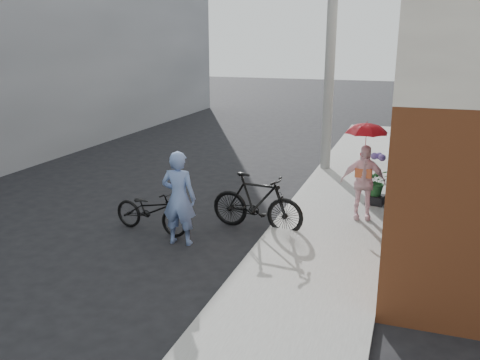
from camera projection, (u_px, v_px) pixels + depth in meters
The scene contains 11 objects.
ground at pixel (215, 241), 9.87m from camera, with size 80.00×80.00×0.00m, color black.
sidewalk at pixel (339, 217), 11.02m from camera, with size 2.20×24.00×0.12m, color gray.
curb at pixel (287, 211), 11.38m from camera, with size 0.12×24.00×0.12m, color #9E9E99.
utility_pole at pixel (331, 49), 14.04m from camera, with size 0.28×0.28×7.00m, color #9E9E99.
officer at pixel (179, 198), 9.53m from camera, with size 0.66×0.43×1.82m, color #6C87C1.
bike_left at pixel (151, 210), 10.23m from camera, with size 0.61×1.74×0.91m, color black.
bike_right at pixel (257, 202), 10.29m from camera, with size 0.56×1.98×1.19m, color black.
kimono_woman at pixel (363, 182), 10.59m from camera, with size 0.93×0.39×1.58m, color #FFD5DE.
parasol at pixel (367, 127), 10.27m from camera, with size 0.84×0.84×0.73m, color red.
planter at pixel (375, 200), 11.68m from camera, with size 0.38×0.38×0.20m, color black.
potted_plant at pixel (377, 182), 11.57m from camera, with size 0.58×0.51×0.65m, color #265F2D.
Camera 1 is at (3.47, -8.52, 3.82)m, focal length 38.00 mm.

